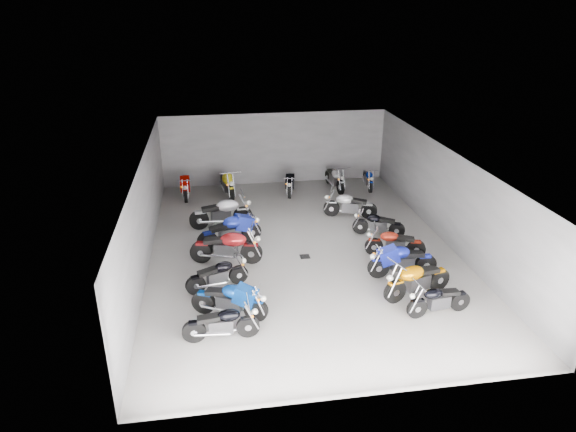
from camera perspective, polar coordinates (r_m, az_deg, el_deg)
The scene contains 23 objects.
ground at distance 17.32m, azimuth 1.58°, elevation -3.79°, with size 14.00×14.00×0.00m, color #9B9993.
wall_back at distance 23.22m, azimuth -1.48°, elevation 7.51°, with size 10.00×0.10×3.20m, color gray.
wall_left at distance 16.56m, azimuth -15.64°, elevation 0.10°, with size 0.10×14.00×3.20m, color gray.
wall_right at distance 18.19m, azimuth 17.34°, elevation 1.98°, with size 0.10×14.00×3.20m, color gray.
ceiling at distance 16.13m, azimuth 1.71°, elevation 6.48°, with size 10.00×14.00×0.04m, color black.
drain_grate at distance 16.88m, azimuth 1.89°, elevation -4.52°, with size 0.32×0.32×0.01m, color black.
motorcycle_left_a at distance 12.97m, azimuth -7.35°, elevation -11.74°, with size 1.91×0.37×0.84m.
motorcycle_left_b at distance 13.72m, azimuth -6.43°, elevation -9.28°, with size 2.00×0.97×0.93m.
motorcycle_left_c at distance 15.05m, azimuth -7.78°, elevation -6.47°, with size 1.83×0.72×0.83m.
motorcycle_left_d at distance 16.38m, azimuth -6.80°, elevation -3.44°, with size 2.30×0.65×1.02m.
motorcycle_left_e at distance 17.47m, azimuth -6.40°, elevation -1.69°, with size 2.22×0.88×1.01m.
motorcycle_left_f at distance 18.97m, azimuth -7.37°, elevation 0.35°, with size 2.33×0.51×1.02m.
motorcycle_right_a at distance 14.35m, azimuth 16.36°, elevation -8.90°, with size 1.86×0.43×0.82m.
motorcycle_right_b at distance 14.95m, azimuth 14.13°, elevation -6.87°, with size 2.17×0.79×0.98m.
motorcycle_right_c at distance 15.91m, azimuth 12.52°, elevation -4.86°, with size 2.15×0.42×0.95m.
motorcycle_right_d at distance 17.07m, azimuth 11.76°, elevation -2.96°, with size 1.93×0.66×0.87m.
motorcycle_right_e at distance 18.44m, azimuth 9.97°, elevation -0.89°, with size 1.75×0.86×0.82m.
motorcycle_right_f at distance 19.81m, azimuth 6.85°, elevation 1.19°, with size 2.00×0.80×0.91m.
motorcycle_back_a at distance 22.21m, azimuth -11.33°, elevation 3.38°, with size 0.43×2.14×0.94m.
motorcycle_back_b at distance 22.01m, azimuth -6.75°, elevation 3.64°, with size 0.56×2.35×1.03m.
motorcycle_back_d at distance 22.21m, azimuth 0.29°, elevation 3.74°, with size 0.60×1.97×0.88m.
motorcycle_back_e at distance 22.77m, azimuth 5.24°, elevation 4.23°, with size 0.48×2.13×0.94m.
motorcycle_back_f at distance 23.11m, azimuth 8.90°, elevation 4.16°, with size 0.43×1.86×0.82m.
Camera 1 is at (-2.84, -15.20, 7.81)m, focal length 32.00 mm.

